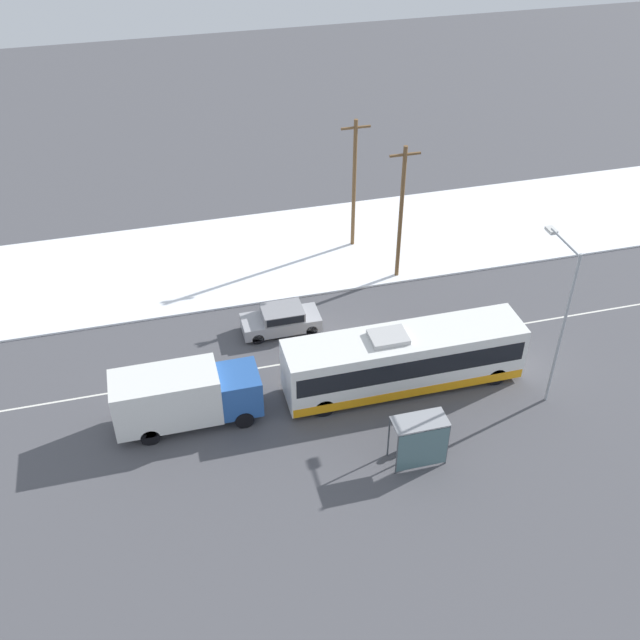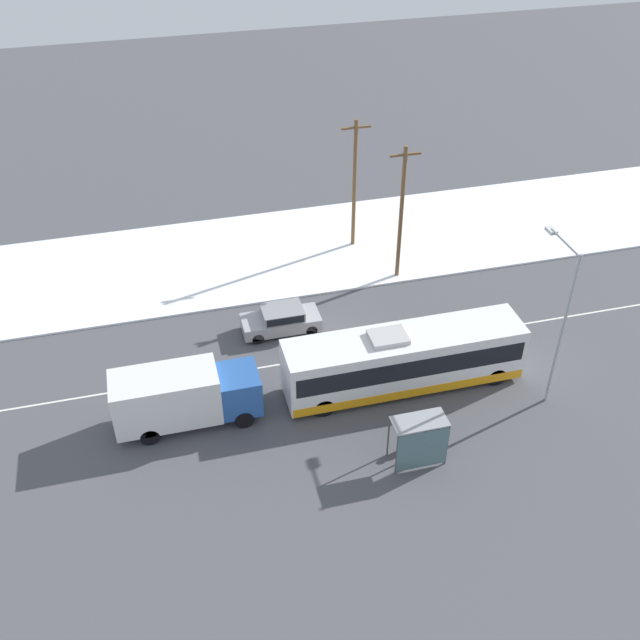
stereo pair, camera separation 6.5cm
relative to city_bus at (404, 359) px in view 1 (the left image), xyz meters
The scene contains 11 objects.
ground_plane 3.97m from the city_bus, 122.22° to the left, with size 120.00×120.00×0.00m, color #4C4C51.
snow_lot 14.11m from the city_bus, 97.92° to the left, with size 80.00×10.40×0.12m.
lane_marking_center 3.97m from the city_bus, 122.22° to the left, with size 60.00×0.12×0.00m.
city_bus is the anchor object (origin of this frame).
box_truck 10.77m from the city_bus, behind, with size 6.78×2.30×2.99m.
sedan_car 7.70m from the city_bus, 129.71° to the left, with size 4.27×1.80×1.47m.
pedestrian_at_stop 3.97m from the city_bus, 92.29° to the right, with size 0.66×0.29×1.82m.
bus_shelter 5.31m from the city_bus, 101.75° to the right, with size 2.42×1.20×2.40m.
streetlamp 7.77m from the city_bus, 19.85° to the right, with size 0.36×2.85×8.39m.
utility_pole_roadside 10.28m from the city_bus, 72.18° to the left, with size 1.80×0.24×8.46m.
utility_pole_snowlot 13.97m from the city_bus, 83.81° to the left, with size 1.80×0.24×8.50m.
Camera 1 is at (-9.21, -29.33, 25.16)m, focal length 42.00 mm.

